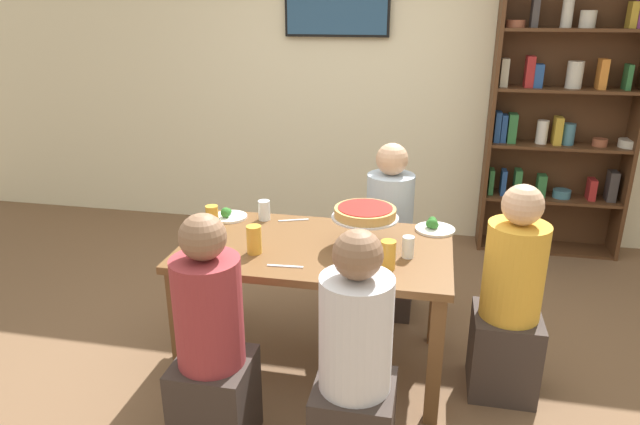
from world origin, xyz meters
TOP-DOWN VIEW (x-y plane):
  - ground_plane at (0.00, 0.00)m, footprint 12.00×12.00m
  - rear_partition at (0.00, 2.20)m, footprint 8.00×0.12m
  - dining_table at (0.00, 0.00)m, footprint 1.43×0.84m
  - bookshelf at (1.54, 2.01)m, footprint 1.15×0.30m
  - television at (-0.27, 2.11)m, footprint 0.87×0.05m
  - diner_far_right at (0.33, 0.70)m, footprint 0.34×0.34m
  - diner_near_left at (-0.33, -0.71)m, footprint 0.34×0.34m
  - diner_near_right at (0.32, -0.75)m, footprint 0.34×0.34m
  - diner_head_east at (1.01, -0.03)m, footprint 0.34×0.34m
  - deep_dish_pizza_stand at (0.25, 0.04)m, footprint 0.35×0.35m
  - salad_plate_near_diner at (0.61, 0.34)m, footprint 0.22×0.22m
  - salad_plate_far_diner at (-0.60, 0.29)m, footprint 0.21×0.21m
  - beer_glass_amber_tall at (0.40, -0.21)m, footprint 0.08×0.08m
  - beer_glass_amber_short at (-0.62, 0.10)m, footprint 0.07×0.07m
  - beer_glass_amber_spare at (-0.29, -0.16)m, footprint 0.08×0.08m
  - water_glass_clear_near at (-0.38, 0.31)m, footprint 0.07×0.07m
  - water_glass_clear_far at (-0.47, -0.30)m, footprint 0.07×0.07m
  - water_glass_clear_spare at (0.49, -0.05)m, footprint 0.06×0.06m
  - cutlery_fork_near at (-0.10, -0.29)m, footprint 0.18×0.03m
  - cutlery_knife_near at (-0.21, 0.33)m, footprint 0.17×0.08m

SIDE VIEW (x-z plane):
  - ground_plane at x=0.00m, z-range 0.00..0.00m
  - diner_far_right at x=0.33m, z-range -0.08..1.07m
  - diner_near_left at x=-0.33m, z-range -0.08..1.07m
  - diner_near_right at x=0.32m, z-range -0.08..1.07m
  - diner_head_east at x=1.01m, z-range -0.08..1.07m
  - dining_table at x=0.00m, z-range 0.27..1.01m
  - cutlery_fork_near at x=-0.10m, z-range 0.74..0.74m
  - cutlery_knife_near at x=-0.21m, z-range 0.74..0.74m
  - salad_plate_near_diner at x=0.61m, z-range 0.72..0.80m
  - salad_plate_far_diner at x=-0.60m, z-range 0.72..0.80m
  - water_glass_clear_spare at x=0.49m, z-range 0.74..0.85m
  - water_glass_clear_far at x=-0.47m, z-range 0.74..0.85m
  - water_glass_clear_near at x=-0.38m, z-range 0.74..0.86m
  - beer_glass_amber_short at x=-0.62m, z-range 0.74..0.88m
  - beer_glass_amber_tall at x=0.40m, z-range 0.74..0.89m
  - beer_glass_amber_spare at x=-0.29m, z-range 0.74..0.89m
  - deep_dish_pizza_stand at x=0.25m, z-range 0.81..1.03m
  - bookshelf at x=1.54m, z-range 0.02..2.23m
  - rear_partition at x=0.00m, z-range 0.00..2.80m
  - television at x=-0.27m, z-range 1.69..2.18m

